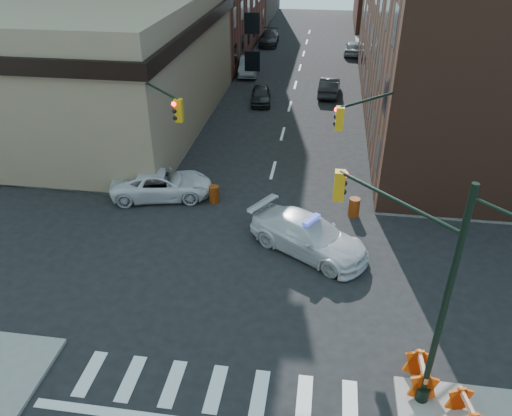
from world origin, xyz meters
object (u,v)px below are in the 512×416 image
(pickup, at_px, (162,184))
(parked_car_enear, at_px, (329,86))
(parked_car_wnear, at_px, (261,95))
(pedestrian_a, at_px, (146,167))
(pedestrian_b, at_px, (59,168))
(barricade_nw_a, at_px, (129,186))
(police_car, at_px, (309,236))
(barricade_se_a, at_px, (420,375))
(barrel_road, at_px, (354,207))
(barrel_bank, at_px, (214,194))
(parked_car_wfar, at_px, (249,66))

(pickup, relative_size, parked_car_enear, 1.19)
(parked_car_wnear, bearing_deg, pedestrian_a, -113.78)
(pedestrian_b, xyz_separation_m, barricade_nw_a, (4.57, -0.81, -0.38))
(police_car, distance_m, barricade_se_a, 8.54)
(pedestrian_a, xyz_separation_m, barrel_road, (12.01, -1.98, -0.54))
(parked_car_wnear, distance_m, barrel_bank, 16.91)
(barrel_bank, bearing_deg, barricade_nw_a, 178.83)
(barricade_se_a, bearing_deg, parked_car_enear, 4.04)
(pedestrian_b, relative_size, barricade_se_a, 1.17)
(parked_car_enear, bearing_deg, parked_car_wnear, 31.46)
(parked_car_wnear, distance_m, pedestrian_a, 15.98)
(pedestrian_b, distance_m, barricade_nw_a, 4.66)
(parked_car_wnear, relative_size, pedestrian_b, 2.50)
(police_car, xyz_separation_m, barricade_se_a, (4.13, -7.47, -0.20))
(parked_car_enear, bearing_deg, barricade_se_a, 100.13)
(barricade_se_a, bearing_deg, pedestrian_b, 54.57)
(police_car, distance_m, parked_car_wnear, 21.43)
(police_car, bearing_deg, barricade_se_a, -119.86)
(pickup, bearing_deg, police_car, -128.87)
(barricade_se_a, bearing_deg, barricade_nw_a, 48.97)
(pedestrian_a, bearing_deg, police_car, 0.11)
(parked_car_wnear, bearing_deg, barrel_bank, -97.75)
(barrel_bank, relative_size, barricade_nw_a, 0.86)
(barrel_road, bearing_deg, pedestrian_a, 170.63)
(parked_car_wnear, relative_size, barrel_road, 3.91)
(parked_car_enear, relative_size, pedestrian_b, 2.90)
(parked_car_wfar, distance_m, barrel_bank, 25.36)
(pedestrian_a, relative_size, pedestrian_b, 1.12)
(barricade_se_a, bearing_deg, parked_car_wnear, 15.56)
(parked_car_wfar, relative_size, parked_car_enear, 1.06)
(pickup, bearing_deg, barricade_se_a, -145.60)
(pedestrian_b, bearing_deg, parked_car_enear, 42.92)
(barrel_bank, xyz_separation_m, barricade_nw_a, (-4.91, 0.10, 0.09))
(parked_car_enear, bearing_deg, pedestrian_a, 64.11)
(parked_car_enear, relative_size, barrel_road, 4.55)
(pedestrian_b, height_order, barricade_se_a, pedestrian_b)
(pickup, height_order, parked_car_wfar, parked_car_wfar)
(parked_car_wfar, bearing_deg, parked_car_enear, -38.05)
(parked_car_wnear, bearing_deg, parked_car_enear, 21.12)
(parked_car_enear, xyz_separation_m, barrel_road, (1.71, -20.25, -0.26))
(parked_car_enear, relative_size, barricade_nw_a, 4.10)
(barrel_bank, bearing_deg, police_car, -35.78)
(pickup, xyz_separation_m, barrel_bank, (3.02, -0.20, -0.28))
(pedestrian_b, height_order, barricade_nw_a, pedestrian_b)
(barricade_nw_a, bearing_deg, parked_car_enear, 76.01)
(barrel_bank, bearing_deg, barrel_road, -2.68)
(parked_car_enear, height_order, barrel_road, parked_car_enear)
(barrel_bank, bearing_deg, pickup, 176.21)
(pedestrian_a, bearing_deg, barrel_road, 20.17)
(parked_car_wfar, xyz_separation_m, barricade_nw_a, (-2.85, -25.17, -0.24))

